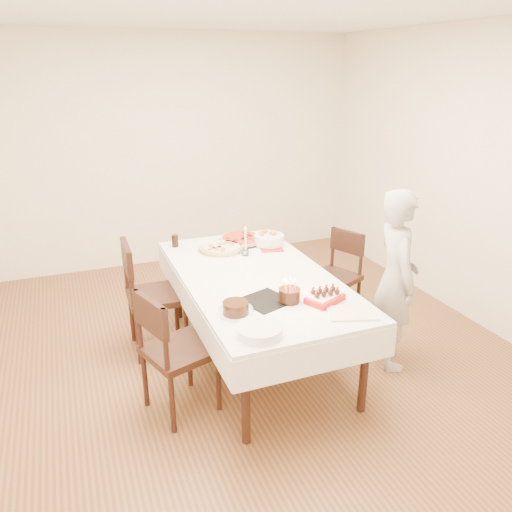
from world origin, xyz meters
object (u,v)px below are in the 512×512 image
object	(u,v)px
dining_table	(256,317)
pizza_pepperoni	(242,239)
pasta_bowl	(269,239)
cola_glass	(175,241)
chair_right_savory	(334,278)
person	(395,280)
strawberry_box	(325,297)
pizza_white	(221,248)
taper_candle	(246,241)
chair_left_dessert	(180,351)
chair_left_savory	(156,296)
birthday_cake	(290,290)
layer_cake	(236,308)

from	to	relation	value
dining_table	pizza_pepperoni	world-z (taller)	pizza_pepperoni
pasta_bowl	cola_glass	world-z (taller)	cola_glass
dining_table	chair_right_savory	distance (m)	1.01
person	strawberry_box	xyz separation A→B (m)	(-0.72, -0.16, 0.05)
pizza_white	pizza_pepperoni	bearing A→B (deg)	32.49
dining_table	person	size ratio (longest dim) A/B	1.46
taper_candle	cola_glass	xyz separation A→B (m)	(-0.53, 0.45, -0.08)
pizza_white	cola_glass	size ratio (longest dim) A/B	3.75
chair_right_savory	cola_glass	world-z (taller)	chair_right_savory
chair_left_dessert	cola_glass	xyz separation A→B (m)	(0.29, 1.34, 0.34)
pasta_bowl	taper_candle	distance (m)	0.36
chair_left_savory	pizza_white	size ratio (longest dim) A/B	2.36
pizza_white	chair_right_savory	bearing A→B (deg)	-15.76
chair_left_savory	dining_table	bearing A→B (deg)	149.43
pasta_bowl	cola_glass	distance (m)	0.87
pizza_pepperoni	chair_left_dessert	bearing A→B (deg)	-126.27
cola_glass	birthday_cake	distance (m)	1.52
chair_left_dessert	layer_cake	distance (m)	0.51
dining_table	chair_left_savory	distance (m)	0.87
person	pizza_pepperoni	distance (m)	1.52
pizza_pepperoni	strawberry_box	world-z (taller)	strawberry_box
chair_left_savory	cola_glass	world-z (taller)	chair_left_savory
dining_table	strawberry_box	bearing A→B (deg)	-65.79
pizza_pepperoni	layer_cake	world-z (taller)	layer_cake
strawberry_box	pasta_bowl	bearing A→B (deg)	85.41
person	taper_candle	xyz separation A→B (m)	(-0.92, 0.91, 0.15)
cola_glass	birthday_cake	bearing A→B (deg)	-71.05
chair_left_dessert	birthday_cake	distance (m)	0.87
pizza_white	pizza_pepperoni	xyz separation A→B (m)	(0.26, 0.17, 0.00)
dining_table	strawberry_box	size ratio (longest dim) A/B	8.09
dining_table	pizza_white	xyz separation A→B (m)	(-0.08, 0.65, 0.40)
chair_right_savory	pasta_bowl	distance (m)	0.72
pizza_white	taper_candle	distance (m)	0.28
pizza_white	cola_glass	world-z (taller)	cola_glass
chair_right_savory	chair_left_dessert	bearing A→B (deg)	-178.31
dining_table	pizza_white	bearing A→B (deg)	97.42
person	strawberry_box	bearing A→B (deg)	119.19
pizza_white	taper_candle	xyz separation A→B (m)	(0.16, -0.20, 0.11)
cola_glass	person	bearing A→B (deg)	-43.27
chair_left_dessert	taper_candle	world-z (taller)	taper_candle
layer_cake	person	bearing A→B (deg)	4.83
chair_right_savory	taper_candle	bearing A→B (deg)	150.14
pasta_bowl	chair_left_savory	bearing A→B (deg)	-170.50
pasta_bowl	taper_candle	world-z (taller)	taper_candle
chair_left_dessert	person	bearing A→B (deg)	160.80
dining_table	pasta_bowl	size ratio (longest dim) A/B	7.69
dining_table	chair_right_savory	xyz separation A→B (m)	(0.94, 0.36, 0.06)
chair_left_dessert	pasta_bowl	distance (m)	1.58
person	chair_right_savory	bearing A→B (deg)	21.10
chair_left_savory	pizza_white	world-z (taller)	chair_left_savory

